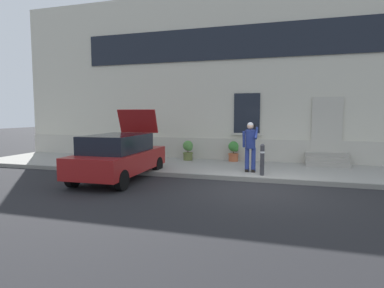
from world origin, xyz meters
name	(u,v)px	position (x,y,z in m)	size (l,w,h in m)	color
ground_plane	(255,189)	(0.00, 0.00, 0.00)	(80.00, 80.00, 0.00)	#232326
sidewalk	(262,170)	(0.00, 2.80, 0.07)	(24.00, 3.60, 0.15)	#99968E
curb_edge	(258,180)	(0.00, 0.94, 0.07)	(24.00, 0.12, 0.15)	gray
building_facade	(269,78)	(0.01, 5.29, 3.73)	(24.00, 1.52, 7.50)	beige
entrance_stoop	(326,160)	(2.37, 4.23, 0.34)	(1.60, 0.96, 0.48)	#9E998E
hatchback_car_red	(119,156)	(-4.44, 0.04, 0.80)	(1.88, 4.11, 2.34)	maroon
bollard_near_person	(262,158)	(0.09, 1.35, 0.71)	(0.15, 0.15, 1.04)	#333338
bollard_far_left	(140,154)	(-4.33, 1.35, 0.71)	(0.15, 0.15, 1.04)	#333338
person_on_phone	(250,144)	(-0.35, 1.80, 1.15)	(0.51, 0.51, 1.74)	navy
planter_cream	(145,149)	(-5.25, 3.81, 0.61)	(0.44, 0.44, 0.86)	beige
planter_olive	(188,150)	(-3.29, 3.98, 0.61)	(0.44, 0.44, 0.86)	#606B38
planter_terracotta	(234,151)	(-1.32, 4.21, 0.61)	(0.44, 0.44, 0.86)	#B25B38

